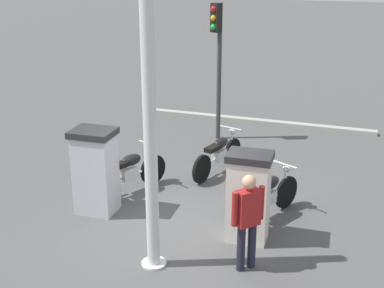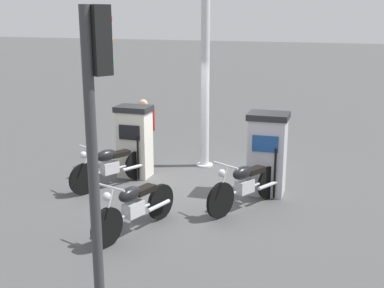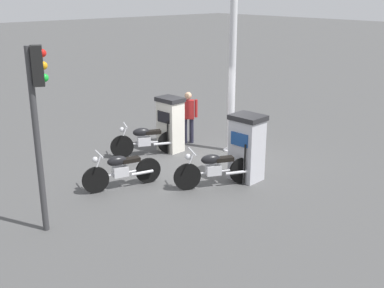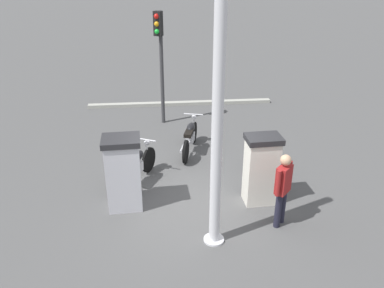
# 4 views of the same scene
# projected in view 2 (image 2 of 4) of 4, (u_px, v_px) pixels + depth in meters

# --- Properties ---
(ground_plane) EXTENTS (120.00, 120.00, 0.00)m
(ground_plane) POSITION_uv_depth(u_px,v_px,m) (195.00, 186.00, 10.29)
(ground_plane) COLOR #4C4C4C
(fuel_pump_near) EXTENTS (0.61, 0.79, 1.60)m
(fuel_pump_near) POSITION_uv_depth(u_px,v_px,m) (135.00, 141.00, 10.76)
(fuel_pump_near) COLOR silver
(fuel_pump_near) RESTS_ON ground
(fuel_pump_far) EXTENTS (0.70, 0.83, 1.65)m
(fuel_pump_far) POSITION_uv_depth(u_px,v_px,m) (267.00, 153.00, 9.70)
(fuel_pump_far) COLOR silver
(fuel_pump_far) RESTS_ON ground
(motorcycle_near_pump) EXTENTS (1.85, 0.95, 0.97)m
(motorcycle_near_pump) POSITION_uv_depth(u_px,v_px,m) (110.00, 165.00, 10.14)
(motorcycle_near_pump) COLOR black
(motorcycle_near_pump) RESTS_ON ground
(motorcycle_far_pump) EXTENTS (1.89, 0.97, 0.97)m
(motorcycle_far_pump) POSITION_uv_depth(u_px,v_px,m) (245.00, 184.00, 9.01)
(motorcycle_far_pump) COLOR black
(motorcycle_far_pump) RESTS_ON ground
(motorcycle_extra) EXTENTS (1.91, 0.73, 0.96)m
(motorcycle_extra) POSITION_uv_depth(u_px,v_px,m) (134.00, 206.00, 7.99)
(motorcycle_extra) COLOR black
(motorcycle_extra) RESTS_ON ground
(attendant_person) EXTENTS (0.49, 0.45, 1.59)m
(attendant_person) POSITION_uv_depth(u_px,v_px,m) (144.00, 128.00, 11.61)
(attendant_person) COLOR #1E1E2D
(attendant_person) RESTS_ON ground
(roadside_traffic_light) EXTENTS (0.40, 0.30, 3.60)m
(roadside_traffic_light) POSITION_uv_depth(u_px,v_px,m) (96.00, 114.00, 5.21)
(roadside_traffic_light) COLOR #38383A
(roadside_traffic_light) RESTS_ON ground
(canopy_support_pole) EXTENTS (0.40, 0.40, 4.45)m
(canopy_support_pole) POSITION_uv_depth(u_px,v_px,m) (205.00, 76.00, 11.18)
(canopy_support_pole) COLOR silver
(canopy_support_pole) RESTS_ON ground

